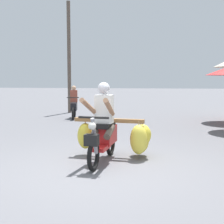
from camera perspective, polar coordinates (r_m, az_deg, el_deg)
name	(u,v)px	position (r m, az deg, el deg)	size (l,w,h in m)	color
ground_plane	(99,171)	(5.57, -2.42, -10.91)	(120.00, 120.00, 0.00)	slate
motorbike_main_loaded	(116,133)	(6.24, 0.71, -3.95)	(1.64, 1.76, 1.58)	black
motorbike_distant_ahead_left	(74,105)	(13.19, -7.14, 1.30)	(0.61, 1.59, 1.40)	black
utility_pole	(69,58)	(15.57, -8.04, 10.01)	(0.18, 0.18, 5.50)	brown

